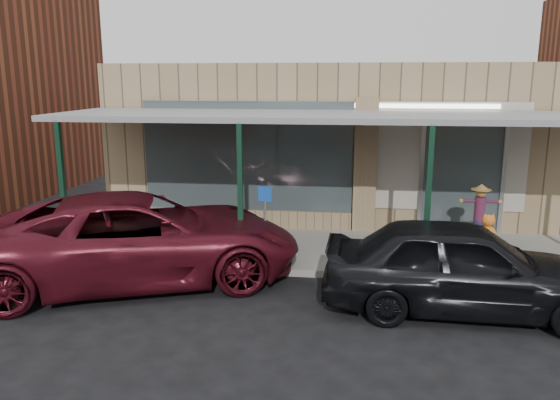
# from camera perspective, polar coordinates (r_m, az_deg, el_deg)

# --- Properties ---
(ground) EXTENTS (120.00, 120.00, 0.00)m
(ground) POSITION_cam_1_polar(r_m,az_deg,el_deg) (9.01, 4.83, -12.64)
(ground) COLOR black
(ground) RESTS_ON ground
(sidewalk) EXTENTS (40.00, 3.20, 0.15)m
(sidewalk) POSITION_cam_1_polar(r_m,az_deg,el_deg) (12.34, 5.54, -5.21)
(sidewalk) COLOR gray
(sidewalk) RESTS_ON ground
(storefront) EXTENTS (12.00, 6.25, 4.20)m
(storefront) POSITION_cam_1_polar(r_m,az_deg,el_deg) (16.41, 6.16, 6.42)
(storefront) COLOR #937A5A
(storefront) RESTS_ON ground
(awning) EXTENTS (12.00, 3.00, 3.04)m
(awning) POSITION_cam_1_polar(r_m,az_deg,el_deg) (11.74, 5.84, 8.51)
(awning) COLOR gray
(awning) RESTS_ON ground
(block_buildings_near) EXTENTS (61.00, 8.00, 8.00)m
(block_buildings_near) POSITION_cam_1_polar(r_m,az_deg,el_deg) (17.43, 13.12, 12.04)
(block_buildings_near) COLOR brown
(block_buildings_near) RESTS_ON ground
(barrel_scarecrow) EXTENTS (0.90, 0.63, 1.48)m
(barrel_scarecrow) POSITION_cam_1_polar(r_m,az_deg,el_deg) (12.62, 20.00, -2.79)
(barrel_scarecrow) COLOR #472D1C
(barrel_scarecrow) RESTS_ON sidewalk
(barrel_pumpkin) EXTENTS (0.63, 0.63, 0.71)m
(barrel_pumpkin) POSITION_cam_1_polar(r_m,az_deg,el_deg) (12.39, -13.61, -3.86)
(barrel_pumpkin) COLOR #472D1C
(barrel_pumpkin) RESTS_ON sidewalk
(handicap_sign) EXTENTS (0.31, 0.11, 1.51)m
(handicap_sign) POSITION_cam_1_polar(r_m,az_deg,el_deg) (11.33, -1.57, -1.25)
(handicap_sign) COLOR gray
(handicap_sign) RESTS_ON sidewalk
(parked_sedan) EXTENTS (4.68, 2.05, 1.57)m
(parked_sedan) POSITION_cam_1_polar(r_m,az_deg,el_deg) (9.61, 18.57, -6.58)
(parked_sedan) COLOR black
(parked_sedan) RESTS_ON ground
(car_maroon) EXTENTS (6.70, 4.79, 1.69)m
(car_maroon) POSITION_cam_1_polar(r_m,az_deg,el_deg) (10.80, -14.42, -3.87)
(car_maroon) COLOR #54101C
(car_maroon) RESTS_ON ground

